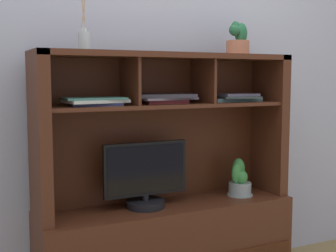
{
  "coord_description": "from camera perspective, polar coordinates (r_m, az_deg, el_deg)",
  "views": [
    {
      "loc": [
        -1.11,
        -2.25,
        1.24
      ],
      "look_at": [
        0.0,
        0.0,
        0.98
      ],
      "focal_mm": 48.6,
      "sensor_mm": 36.0,
      "label": 1
    }
  ],
  "objects": [
    {
      "name": "back_wall",
      "position": [
        2.73,
        -2.2,
        9.39
      ],
      "size": [
        6.0,
        0.02,
        2.8
      ],
      "primitive_type": "cube",
      "color": "#A7AEBA",
      "rests_on": "ground"
    },
    {
      "name": "media_console",
      "position": [
        2.65,
        -0.06,
        -12.07
      ],
      "size": [
        1.46,
        0.44,
        1.38
      ],
      "color": "#482313",
      "rests_on": "ground"
    },
    {
      "name": "tv_monitor",
      "position": [
        2.5,
        -2.83,
        -6.6
      ],
      "size": [
        0.48,
        0.21,
        0.36
      ],
      "color": "black",
      "rests_on": "media_console"
    },
    {
      "name": "potted_orchid",
      "position": [
        2.81,
        8.96,
        -6.83
      ],
      "size": [
        0.16,
        0.16,
        0.22
      ],
      "color": "gray",
      "rests_on": "media_console"
    },
    {
      "name": "magazine_stack_left",
      "position": [
        2.51,
        -0.53,
        3.54
      ],
      "size": [
        0.37,
        0.24,
        0.05
      ],
      "color": "#AC383A",
      "rests_on": "media_console"
    },
    {
      "name": "magazine_stack_centre",
      "position": [
        2.75,
        8.37,
        3.55
      ],
      "size": [
        0.34,
        0.24,
        0.05
      ],
      "color": "slate",
      "rests_on": "media_console"
    },
    {
      "name": "magazine_stack_right",
      "position": [
        2.34,
        -9.15,
        3.08
      ],
      "size": [
        0.32,
        0.23,
        0.04
      ],
      "color": "#282D4D",
      "rests_on": "media_console"
    },
    {
      "name": "diffuser_bottle",
      "position": [
        2.32,
        -10.48,
        10.53
      ],
      "size": [
        0.06,
        0.06,
        0.29
      ],
      "color": "#B1C1BB",
      "rests_on": "media_console"
    },
    {
      "name": "potted_succulent",
      "position": [
        2.78,
        8.75,
        10.51
      ],
      "size": [
        0.16,
        0.16,
        0.2
      ],
      "color": "#B46B49",
      "rests_on": "media_console"
    }
  ]
}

